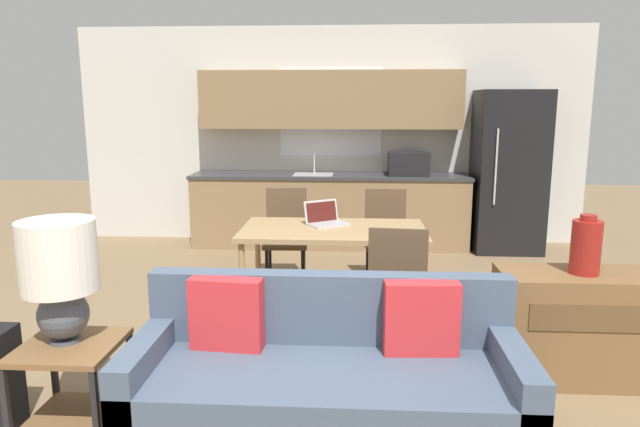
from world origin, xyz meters
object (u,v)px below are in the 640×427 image
(vase, at_px, (586,246))
(dining_chair_far_right, at_px, (386,235))
(dining_table, at_px, (333,236))
(credenza, at_px, (598,327))
(dining_chair_far_left, at_px, (286,233))
(refrigerator, at_px, (508,172))
(table_lamp, at_px, (59,271))
(laptop, at_px, (325,219))
(dining_chair_near_right, at_px, (397,285))
(couch, at_px, (327,376))
(side_table, at_px, (72,374))

(vase, xyz_separation_m, dining_chair_far_right, (-1.13, 1.87, -0.38))
(dining_table, bearing_deg, credenza, -31.72)
(dining_chair_far_left, relative_size, dining_chair_far_right, 1.00)
(vase, bearing_deg, dining_chair_far_left, 138.47)
(refrigerator, height_order, vase, refrigerator)
(table_lamp, bearing_deg, refrigerator, 51.17)
(dining_table, bearing_deg, vase, -33.88)
(refrigerator, bearing_deg, vase, -96.53)
(credenza, relative_size, dining_chair_far_right, 1.35)
(refrigerator, bearing_deg, laptop, -134.29)
(refrigerator, distance_m, vase, 3.39)
(credenza, relative_size, dining_chair_near_right, 1.35)
(table_lamp, xyz_separation_m, vase, (2.96, 0.79, -0.03))
(dining_chair_near_right, bearing_deg, laptop, -53.31)
(dining_chair_far_left, xyz_separation_m, dining_chair_near_right, (0.97, -1.55, 0.00))
(dining_table, bearing_deg, dining_chair_near_right, -57.84)
(couch, relative_size, credenza, 1.60)
(dining_table, distance_m, side_table, 2.34)
(table_lamp, relative_size, laptop, 1.60)
(refrigerator, height_order, dining_chair_near_right, refrigerator)
(refrigerator, height_order, dining_chair_far_left, refrigerator)
(refrigerator, xyz_separation_m, dining_chair_near_right, (-1.52, -3.04, -0.45))
(couch, bearing_deg, credenza, 23.40)
(dining_table, bearing_deg, dining_chair_far_right, 58.22)
(table_lamp, xyz_separation_m, dining_chair_far_left, (0.85, 2.66, -0.40))
(side_table, bearing_deg, laptop, 59.08)
(side_table, bearing_deg, dining_chair_far_right, 56.30)
(dining_table, relative_size, credenza, 1.20)
(credenza, bearing_deg, dining_chair_far_left, 140.23)
(dining_chair_far_right, bearing_deg, dining_table, -124.89)
(credenza, xyz_separation_m, dining_chair_near_right, (-1.26, 0.31, 0.15))
(vase, xyz_separation_m, laptop, (-1.69, 1.23, -0.10))
(refrigerator, distance_m, dining_table, 3.05)
(vase, xyz_separation_m, dining_chair_far_left, (-2.11, 1.87, -0.38))
(side_table, distance_m, vase, 3.09)
(laptop, bearing_deg, couch, -120.49)
(couch, distance_m, vase, 1.82)
(side_table, bearing_deg, dining_chair_near_right, 32.59)
(table_lamp, height_order, laptop, table_lamp)
(refrigerator, xyz_separation_m, dining_chair_far_left, (-2.49, -1.50, -0.45))
(dining_table, relative_size, couch, 0.75)
(dining_chair_far_right, bearing_deg, dining_chair_far_left, 176.81)
(couch, xyz_separation_m, table_lamp, (-1.38, -0.07, 0.58))
(dining_table, height_order, credenza, dining_table)
(credenza, height_order, dining_chair_far_left, dining_chair_far_left)
(dining_table, height_order, couch, couch)
(side_table, distance_m, table_lamp, 0.56)
(dining_table, xyz_separation_m, table_lamp, (-1.35, -1.88, 0.24))
(side_table, distance_m, laptop, 2.44)
(dining_table, bearing_deg, refrigerator, 48.73)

